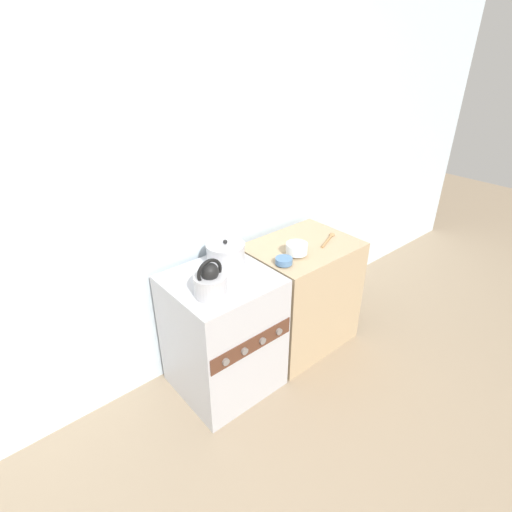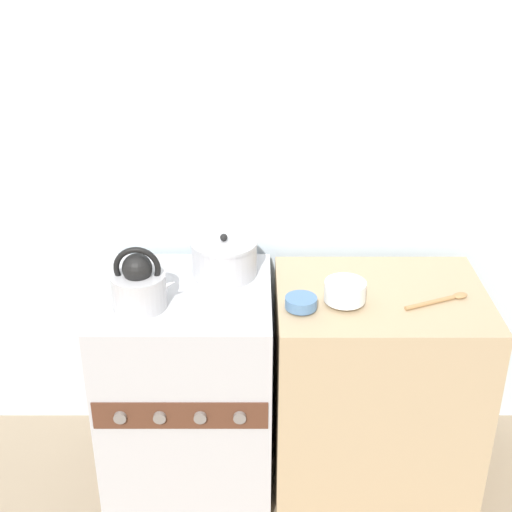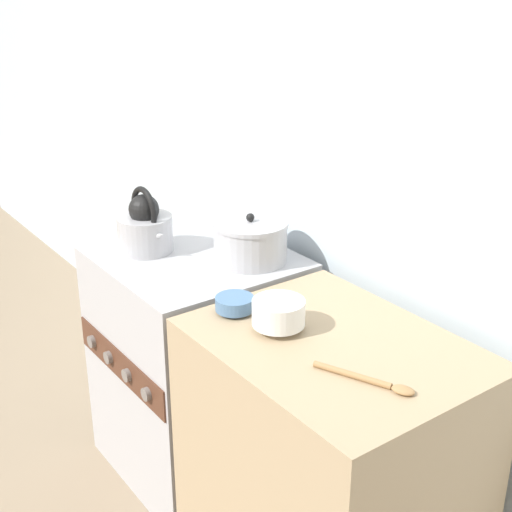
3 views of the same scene
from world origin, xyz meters
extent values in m
plane|color=gray|center=(0.00, 0.00, 0.00)|extent=(12.00, 12.00, 0.00)
cube|color=silver|center=(0.00, 0.67, 1.25)|extent=(7.00, 0.06, 2.50)
cube|color=#B2B2B7|center=(0.00, 0.30, 0.42)|extent=(0.63, 0.60, 0.85)
cube|color=#512D1E|center=(0.00, 0.00, 0.52)|extent=(0.61, 0.01, 0.11)
cylinder|color=slate|center=(-0.21, -0.01, 0.52)|extent=(0.04, 0.02, 0.04)
cylinder|color=slate|center=(-0.07, -0.01, 0.52)|extent=(0.04, 0.02, 0.04)
cylinder|color=slate|center=(0.07, -0.01, 0.52)|extent=(0.04, 0.02, 0.04)
cylinder|color=slate|center=(0.21, -0.01, 0.52)|extent=(0.04, 0.02, 0.04)
cube|color=tan|center=(0.72, 0.29, 0.42)|extent=(0.76, 0.59, 0.84)
cylinder|color=#B2B2B7|center=(-0.14, 0.19, 0.91)|extent=(0.19, 0.19, 0.12)
sphere|color=black|center=(-0.14, 0.19, 0.99)|extent=(0.10, 0.10, 0.10)
torus|color=black|center=(-0.14, 0.19, 0.99)|extent=(0.16, 0.02, 0.16)
cone|color=#B2B2B7|center=(-0.05, 0.19, 0.93)|extent=(0.09, 0.04, 0.07)
cylinder|color=#B2B2B7|center=(0.14, 0.43, 0.91)|extent=(0.24, 0.24, 0.12)
cylinder|color=#B2B2B7|center=(0.14, 0.43, 0.98)|extent=(0.25, 0.25, 0.01)
sphere|color=black|center=(0.14, 0.43, 1.00)|extent=(0.03, 0.03, 0.03)
cylinder|color=white|center=(0.57, 0.22, 0.85)|extent=(0.07, 0.07, 0.02)
cylinder|color=white|center=(0.57, 0.22, 0.89)|extent=(0.15, 0.15, 0.07)
cylinder|color=#4C729E|center=(0.42, 0.18, 0.84)|extent=(0.05, 0.05, 0.01)
cylinder|color=#4C729E|center=(0.42, 0.18, 0.87)|extent=(0.11, 0.11, 0.04)
cylinder|color=#A37A4C|center=(0.87, 0.21, 0.85)|extent=(0.19, 0.09, 0.02)
ellipsoid|color=#A37A4C|center=(0.99, 0.26, 0.85)|extent=(0.07, 0.06, 0.02)
camera|label=1|loc=(-1.17, -1.41, 2.12)|focal=28.00mm
camera|label=2|loc=(0.26, -1.94, 2.11)|focal=50.00mm
camera|label=3|loc=(1.93, -0.84, 1.77)|focal=50.00mm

